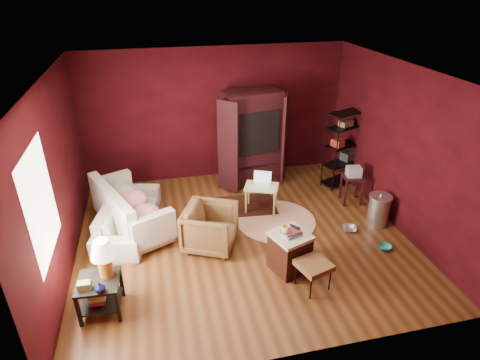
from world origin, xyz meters
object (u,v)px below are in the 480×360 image
at_px(wire_shelving, 343,146).
at_px(hamper, 290,251).
at_px(side_table, 101,270).
at_px(armchair, 210,226).
at_px(tv_armoire, 252,137).
at_px(sofa, 128,211).
at_px(laptop_desk, 261,189).

bearing_deg(wire_shelving, hamper, -151.71).
bearing_deg(hamper, side_table, -175.59).
distance_m(armchair, hamper, 1.36).
distance_m(armchair, side_table, 1.92).
relative_size(tv_armoire, wire_shelving, 1.23).
bearing_deg(wire_shelving, tv_armoire, 141.35).
bearing_deg(wire_shelving, sofa, 167.80).
bearing_deg(armchair, hamper, -103.17).
distance_m(hamper, tv_armoire, 3.06).
relative_size(sofa, laptop_desk, 2.60).
distance_m(sofa, laptop_desk, 2.45).
relative_size(side_table, laptop_desk, 1.40).
height_order(armchair, laptop_desk, armchair).
bearing_deg(hamper, laptop_desk, 88.32).
distance_m(sofa, side_table, 1.89).
height_order(armchair, hamper, armchair).
xyz_separation_m(hamper, laptop_desk, (0.05, 1.76, 0.14)).
bearing_deg(laptop_desk, sofa, -154.57).
height_order(sofa, side_table, side_table).
bearing_deg(tv_armoire, hamper, -102.75).
bearing_deg(armchair, tv_armoire, -5.43).
xyz_separation_m(side_table, laptop_desk, (2.71, 1.97, -0.17)).
bearing_deg(hamper, wire_shelving, 50.76).
height_order(sofa, laptop_desk, sofa).
xyz_separation_m(sofa, laptop_desk, (2.45, 0.11, 0.08)).
relative_size(hamper, laptop_desk, 0.97).
height_order(side_table, wire_shelving, wire_shelving).
distance_m(side_table, tv_armoire, 4.28).
distance_m(laptop_desk, wire_shelving, 2.10).
height_order(laptop_desk, tv_armoire, tv_armoire).
relative_size(armchair, hamper, 1.10).
height_order(hamper, wire_shelving, wire_shelving).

